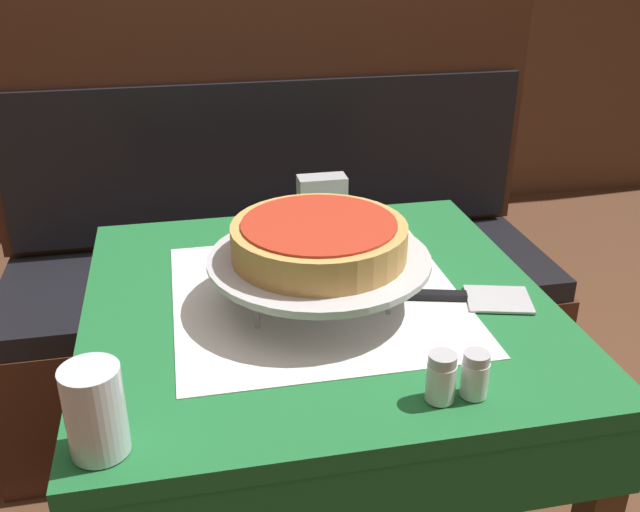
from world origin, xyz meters
name	(u,v)px	position (x,y,z in m)	size (l,w,h in m)	color
dining_table_front	(317,346)	(0.00, 0.00, 0.65)	(0.76, 0.76, 0.75)	#1E6B33
dining_table_rear	(193,117)	(-0.15, 1.63, 0.64)	(0.75, 0.75, 0.75)	red
booth_bench	(281,301)	(0.04, 0.74, 0.33)	(1.50, 0.52, 1.15)	#4C2819
pizza_pan_stand	(316,262)	(0.00, -0.02, 0.82)	(0.36, 0.36, 0.08)	#ADADB2
deep_dish_pizza	(316,240)	(0.00, -0.02, 0.86)	(0.28, 0.28, 0.06)	tan
pizza_server	(447,297)	(0.21, -0.05, 0.75)	(0.30, 0.13, 0.01)	#BCBCC1
water_glass_near	(95,411)	(-0.33, -0.32, 0.81)	(0.07, 0.07, 0.12)	silver
salt_shaker	(441,377)	(0.10, -0.31, 0.78)	(0.04, 0.04, 0.07)	silver
pepper_shaker	(475,374)	(0.15, -0.31, 0.78)	(0.04, 0.04, 0.06)	silver
napkin_holder	(322,197)	(0.08, 0.34, 0.79)	(0.10, 0.05, 0.09)	#B2B2B7
condiment_caddy	(164,82)	(-0.24, 1.56, 0.79)	(0.12, 0.12, 0.16)	black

